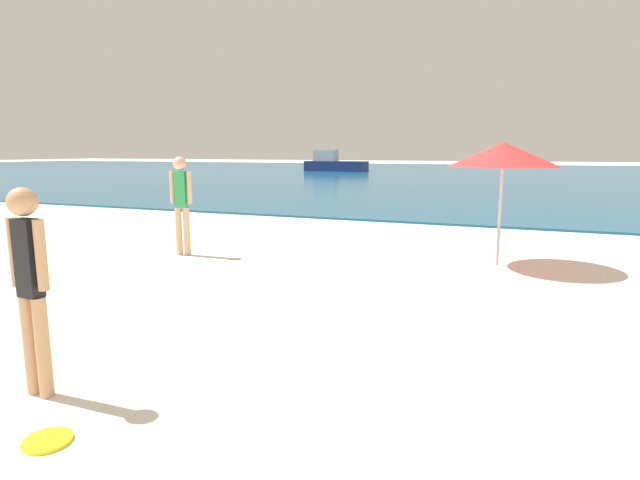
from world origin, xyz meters
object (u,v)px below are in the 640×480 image
frisbee (47,441)px  person_distant (181,200)px  person_standing (30,280)px  beach_umbrella (503,155)px  boat_far (334,164)px

frisbee → person_distant: bearing=118.7°
person_standing → frisbee: (0.60, -0.46, -0.88)m
person_standing → person_distant: (-2.28, 4.81, 0.09)m
person_standing → beach_umbrella: size_ratio=0.80×
person_standing → person_distant: 5.33m
boat_far → beach_umbrella: size_ratio=2.85×
frisbee → person_distant: person_distant is taller
person_standing → person_distant: size_ratio=0.91×
frisbee → person_distant: size_ratio=0.17×
person_distant → boat_far: bearing=93.8°
person_standing → frisbee: 1.16m
person_standing → frisbee: person_standing is taller
boat_far → beach_umbrella: 38.25m
person_distant → beach_umbrella: 5.42m
person_standing → frisbee: size_ratio=5.24×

